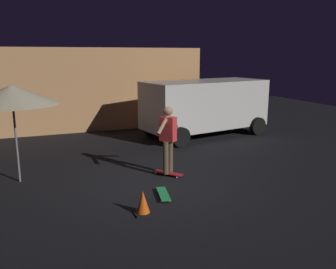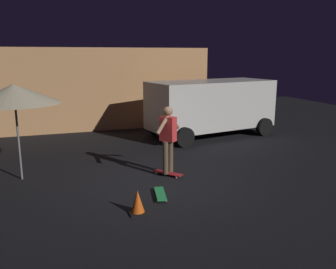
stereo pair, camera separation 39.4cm
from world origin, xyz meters
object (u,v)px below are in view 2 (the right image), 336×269
object	(u,v)px
skateboard_spare	(160,194)
skater	(168,135)
patio_umbrella	(14,94)
traffic_cone	(138,203)
parked_van	(211,105)
skateboard_ridden	(168,173)

from	to	relation	value
skateboard_spare	skater	world-z (taller)	skater
skater	patio_umbrella	bearing A→B (deg)	165.99
traffic_cone	skater	bearing A→B (deg)	56.65
patio_umbrella	skater	distance (m)	3.71
parked_van	skateboard_spare	world-z (taller)	parked_van
patio_umbrella	traffic_cone	xyz separation A→B (m)	(2.21, -2.76, -1.86)
skater	traffic_cone	xyz separation A→B (m)	(-1.25, -1.89, -0.83)
skateboard_spare	traffic_cone	size ratio (longest dim) A/B	1.75
skateboard_spare	traffic_cone	xyz separation A→B (m)	(-0.66, -0.65, 0.16)
skateboard_ridden	skater	distance (m)	0.98
skateboard_spare	traffic_cone	distance (m)	0.94
parked_van	skateboard_spare	bearing A→B (deg)	-125.13
skater	traffic_cone	distance (m)	2.41
skateboard_ridden	patio_umbrella	bearing A→B (deg)	165.99
skateboard_spare	traffic_cone	bearing A→B (deg)	-135.24
parked_van	skateboard_ridden	distance (m)	4.93
skateboard_ridden	traffic_cone	world-z (taller)	traffic_cone
parked_van	skater	bearing A→B (deg)	-127.91
patio_umbrella	skateboard_spare	bearing A→B (deg)	-36.29
patio_umbrella	skater	bearing A→B (deg)	-14.01
parked_van	traffic_cone	xyz separation A→B (m)	(-4.20, -5.69, -0.95)
patio_umbrella	skateboard_ridden	bearing A→B (deg)	-14.01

